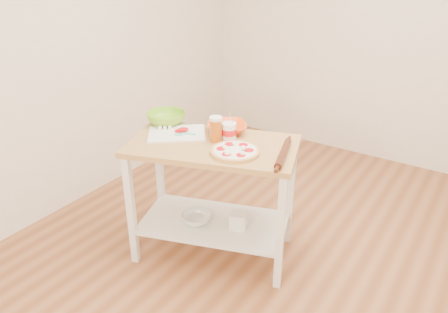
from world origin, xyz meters
name	(u,v)px	position (x,y,z in m)	size (l,w,h in m)	color
room_shell	(293,88)	(0.00, 0.00, 1.35)	(4.04, 4.54, 2.74)	#9A5F39
prep_island	(213,176)	(-0.52, -0.11, 0.65)	(1.28, 0.96, 0.90)	tan
pizza	(235,151)	(-0.31, -0.16, 0.92)	(0.32, 0.32, 0.05)	#DEA85E
cutting_board	(176,133)	(-0.83, -0.11, 0.91)	(0.50, 0.48, 0.04)	white
spatula	(184,134)	(-0.76, -0.12, 0.92)	(0.14, 0.10, 0.01)	#46CDB1
knife	(171,124)	(-0.97, -0.02, 0.92)	(0.21, 0.20, 0.01)	silver
orange_bowl	(227,128)	(-0.55, 0.11, 0.93)	(0.28, 0.28, 0.07)	#F55319
green_bowl	(166,118)	(-1.02, 0.00, 0.95)	(0.29, 0.29, 0.09)	#77BD23
beer_pint	(216,129)	(-0.52, -0.06, 0.99)	(0.09, 0.09, 0.18)	#B5540F
yogurt_tub	(229,131)	(-0.46, 0.01, 0.96)	(0.10, 0.10, 0.22)	white
rolling_pin	(283,154)	(-0.02, -0.03, 0.92)	(0.05, 0.05, 0.40)	#4F2112
shelf_glass_bowl	(196,218)	(-0.62, -0.19, 0.29)	(0.22, 0.22, 0.07)	silver
shelf_bin	(239,220)	(-0.33, -0.06, 0.32)	(0.12, 0.12, 0.12)	white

